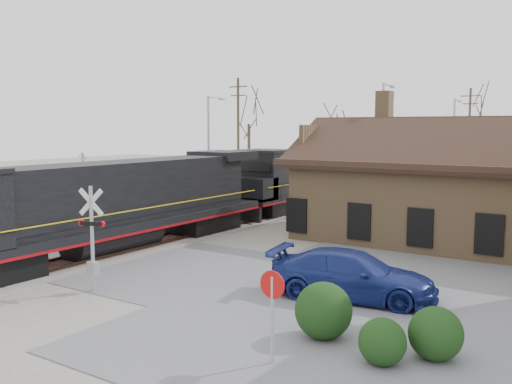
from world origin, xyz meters
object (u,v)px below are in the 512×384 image
(depot, at_px, (445,195))
(locomotive_lead, at_px, (102,205))
(parked_car, at_px, (352,275))
(locomotive_trailing, at_px, (314,174))

(depot, distance_m, locomotive_lead, 17.10)
(depot, height_order, parked_car, depot)
(depot, bearing_deg, parked_car, -89.08)
(depot, bearing_deg, locomotive_lead, -134.51)
(depot, xyz_separation_m, locomotive_trailing, (-11.99, 8.24, -0.06))
(depot, bearing_deg, locomotive_trailing, 145.50)
(depot, relative_size, parked_car, 2.66)
(parked_car, bearing_deg, locomotive_trailing, 20.87)
(depot, distance_m, locomotive_trailing, 14.55)
(depot, xyz_separation_m, locomotive_lead, (-11.99, -12.20, -0.06))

